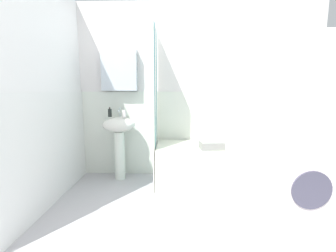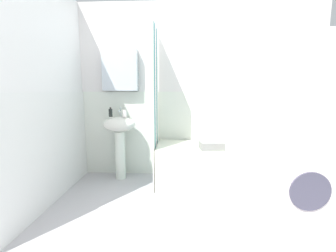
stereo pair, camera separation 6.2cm
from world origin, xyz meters
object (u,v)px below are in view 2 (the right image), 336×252
object	(u,v)px
sink	(120,134)
towel_folded	(212,146)
conditioner_bottle	(263,134)
shampoo_bottle	(256,135)
soap_dispenser	(111,113)
bathtub	(216,165)
washer_dryer_stack	(294,136)
toothbrush_cup	(125,114)

from	to	relation	value
sink	towel_folded	size ratio (longest dim) A/B	3.14
conditioner_bottle	shampoo_bottle	size ratio (longest dim) A/B	1.02
soap_dispenser	conditioner_bottle	size ratio (longest dim) A/B	0.60
shampoo_bottle	towel_folded	bearing A→B (deg)	-145.90
bathtub	washer_dryer_stack	world-z (taller)	washer_dryer_stack
toothbrush_cup	shampoo_bottle	xyz separation A→B (m)	(1.78, 0.12, -0.29)
toothbrush_cup	washer_dryer_stack	size ratio (longest dim) A/B	0.06
sink	soap_dispenser	world-z (taller)	soap_dispenser
towel_folded	washer_dryer_stack	bearing A→B (deg)	-48.42
bathtub	conditioner_bottle	world-z (taller)	conditioner_bottle
bathtub	shampoo_bottle	xyz separation A→B (m)	(0.56, 0.24, 0.36)
bathtub	conditioner_bottle	bearing A→B (deg)	21.60
soap_dispenser	towel_folded	world-z (taller)	soap_dispenser
soap_dispenser	washer_dryer_stack	world-z (taller)	washer_dryer_stack
soap_dispenser	washer_dryer_stack	bearing A→B (deg)	-29.12
toothbrush_cup	shampoo_bottle	distance (m)	1.81
sink	shampoo_bottle	distance (m)	1.87
sink	washer_dryer_stack	world-z (taller)	washer_dryer_stack
sink	soap_dispenser	size ratio (longest dim) A/B	6.61
soap_dispenser	towel_folded	xyz separation A→B (m)	(1.32, -0.39, -0.35)
shampoo_bottle	washer_dryer_stack	distance (m)	1.16
bathtub	towel_folded	world-z (taller)	towel_folded
soap_dispenser	toothbrush_cup	distance (m)	0.22
shampoo_bottle	bathtub	bearing A→B (deg)	-157.17
toothbrush_cup	shampoo_bottle	size ratio (longest dim) A/B	0.45
sink	toothbrush_cup	bearing A→B (deg)	-14.32
soap_dispenser	towel_folded	bearing A→B (deg)	-16.42
shampoo_bottle	toothbrush_cup	bearing A→B (deg)	-176.13
soap_dispenser	sink	bearing A→B (deg)	-17.46
soap_dispenser	conditioner_bottle	xyz separation A→B (m)	(2.10, 0.09, -0.30)
soap_dispenser	toothbrush_cup	bearing A→B (deg)	-16.20
conditioner_bottle	washer_dryer_stack	bearing A→B (deg)	-98.27
bathtub	soap_dispenser	bearing A→B (deg)	172.92
toothbrush_cup	towel_folded	bearing A→B (deg)	-16.46
bathtub	towel_folded	xyz separation A→B (m)	(-0.10, -0.21, 0.31)
towel_folded	toothbrush_cup	bearing A→B (deg)	163.54
bathtub	conditioner_bottle	distance (m)	0.81
conditioner_bottle	soap_dispenser	bearing A→B (deg)	-177.52
toothbrush_cup	conditioner_bottle	distance (m)	1.92
bathtub	shampoo_bottle	world-z (taller)	shampoo_bottle
sink	conditioner_bottle	world-z (taller)	sink
toothbrush_cup	soap_dispenser	bearing A→B (deg)	163.80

